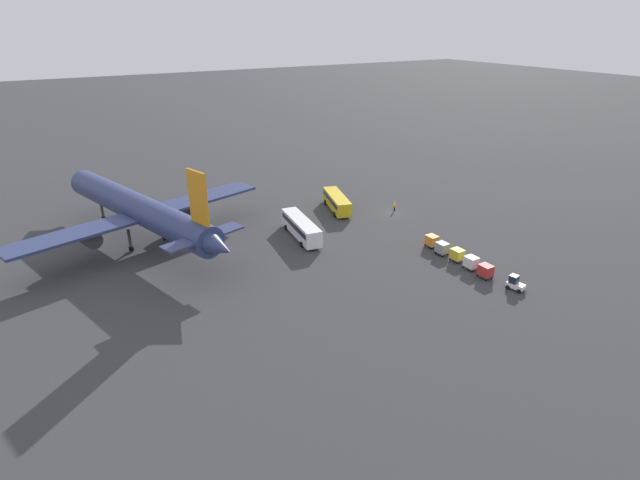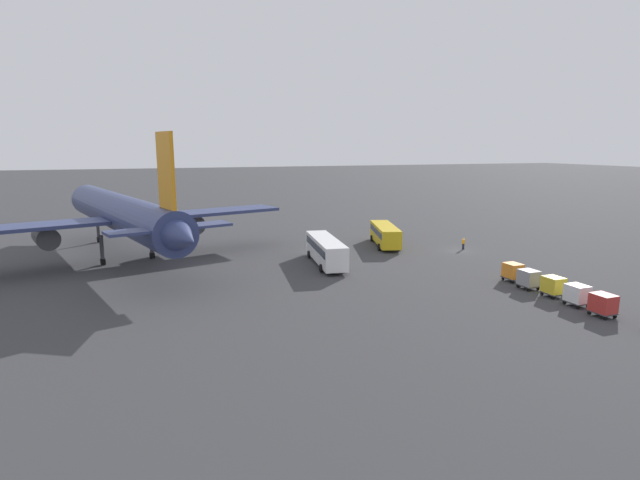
# 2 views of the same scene
# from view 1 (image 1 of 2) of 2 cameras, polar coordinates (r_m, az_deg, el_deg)

# --- Properties ---
(ground_plane) EXTENTS (600.00, 600.00, 0.00)m
(ground_plane) POSITION_cam_1_polar(r_m,az_deg,el_deg) (100.22, 8.21, 3.11)
(ground_plane) COLOR #38383A
(airplane) EXTENTS (49.41, 43.00, 16.42)m
(airplane) POSITION_cam_1_polar(r_m,az_deg,el_deg) (88.59, -19.96, 3.31)
(airplane) COLOR navy
(airplane) RESTS_ON ground
(shuttle_bus_near) EXTENTS (11.88, 6.00, 3.11)m
(shuttle_bus_near) POSITION_cam_1_polar(r_m,az_deg,el_deg) (100.13, 1.94, 4.48)
(shuttle_bus_near) COLOR gold
(shuttle_bus_near) RESTS_ON ground
(shuttle_bus_far) EXTENTS (13.18, 4.48, 3.34)m
(shuttle_bus_far) POSITION_cam_1_polar(r_m,az_deg,el_deg) (87.27, -2.18, 1.54)
(shuttle_bus_far) COLOR white
(shuttle_bus_far) RESTS_ON ground
(baggage_tug) EXTENTS (2.65, 2.14, 2.10)m
(baggage_tug) POSITION_cam_1_polar(r_m,az_deg,el_deg) (76.18, 21.41, -4.63)
(baggage_tug) COLOR white
(baggage_tug) RESTS_ON ground
(worker_person) EXTENTS (0.38, 0.38, 1.74)m
(worker_person) POSITION_cam_1_polar(r_m,az_deg,el_deg) (100.86, 8.52, 3.76)
(worker_person) COLOR #1E1E2D
(worker_person) RESTS_ON ground
(cargo_cart_red) EXTENTS (2.03, 1.72, 2.06)m
(cargo_cart_red) POSITION_cam_1_polar(r_m,az_deg,el_deg) (77.85, 18.40, -3.33)
(cargo_cart_red) COLOR #38383D
(cargo_cart_red) RESTS_ON ground
(cargo_cart_white) EXTENTS (2.03, 1.72, 2.06)m
(cargo_cart_white) POSITION_cam_1_polar(r_m,az_deg,el_deg) (79.79, 16.90, -2.44)
(cargo_cart_white) COLOR #38383D
(cargo_cart_white) RESTS_ON ground
(cargo_cart_yellow) EXTENTS (2.03, 1.72, 2.06)m
(cargo_cart_yellow) POSITION_cam_1_polar(r_m,az_deg,el_deg) (81.74, 15.42, -1.60)
(cargo_cart_yellow) COLOR #38383D
(cargo_cart_yellow) RESTS_ON ground
(cargo_cart_grey) EXTENTS (2.03, 1.72, 2.06)m
(cargo_cart_grey) POSITION_cam_1_polar(r_m,az_deg,el_deg) (83.45, 13.78, -0.87)
(cargo_cart_grey) COLOR #38383D
(cargo_cart_grey) RESTS_ON ground
(cargo_cart_orange) EXTENTS (2.03, 1.72, 2.06)m
(cargo_cart_orange) POSITION_cam_1_polar(r_m,az_deg,el_deg) (85.80, 12.65, -0.05)
(cargo_cart_orange) COLOR #38383D
(cargo_cart_orange) RESTS_ON ground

